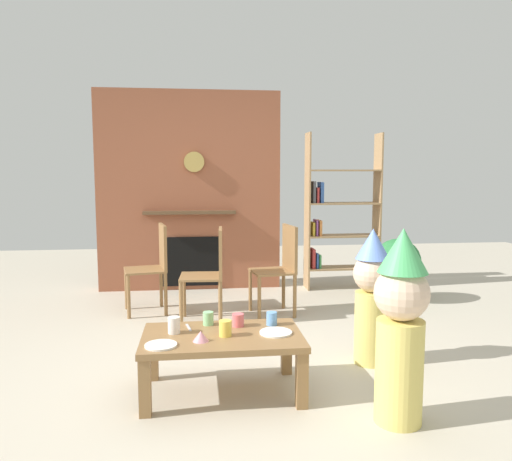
% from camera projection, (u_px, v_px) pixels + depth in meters
% --- Properties ---
extents(ground_plane, '(12.00, 12.00, 0.00)m').
position_uv_depth(ground_plane, '(242.00, 366.00, 3.70)').
color(ground_plane, '#BCB29E').
extents(brick_fireplace_feature, '(2.20, 0.28, 2.40)m').
position_uv_depth(brick_fireplace_feature, '(190.00, 192.00, 6.08)').
color(brick_fireplace_feature, '#935138').
rests_on(brick_fireplace_feature, ground_plane).
extents(bookshelf, '(0.90, 0.28, 1.90)m').
position_uv_depth(bookshelf, '(337.00, 217.00, 6.12)').
color(bookshelf, '#9E7A51').
rests_on(bookshelf, ground_plane).
extents(coffee_table, '(1.02, 0.62, 0.39)m').
position_uv_depth(coffee_table, '(222.00, 344.00, 3.21)').
color(coffee_table, olive).
rests_on(coffee_table, ground_plane).
extents(paper_cup_near_left, '(0.08, 0.08, 0.11)m').
position_uv_depth(paper_cup_near_left, '(174.00, 325.00, 3.22)').
color(paper_cup_near_left, silver).
rests_on(paper_cup_near_left, coffee_table).
extents(paper_cup_near_right, '(0.08, 0.08, 0.09)m').
position_uv_depth(paper_cup_near_right, '(238.00, 320.00, 3.37)').
color(paper_cup_near_right, '#E5666B').
rests_on(paper_cup_near_right, coffee_table).
extents(paper_cup_center, '(0.08, 0.08, 0.10)m').
position_uv_depth(paper_cup_center, '(225.00, 328.00, 3.17)').
color(paper_cup_center, '#F2CC4C').
rests_on(paper_cup_center, coffee_table).
extents(paper_cup_far_left, '(0.07, 0.07, 0.09)m').
position_uv_depth(paper_cup_far_left, '(272.00, 319.00, 3.40)').
color(paper_cup_far_left, '#669EE0').
rests_on(paper_cup_far_left, coffee_table).
extents(paper_cup_far_right, '(0.07, 0.07, 0.09)m').
position_uv_depth(paper_cup_far_right, '(208.00, 318.00, 3.40)').
color(paper_cup_far_right, '#8CD18C').
rests_on(paper_cup_far_right, coffee_table).
extents(paper_plate_front, '(0.19, 0.19, 0.01)m').
position_uv_depth(paper_plate_front, '(161.00, 345.00, 2.99)').
color(paper_plate_front, white).
rests_on(paper_plate_front, coffee_table).
extents(paper_plate_rear, '(0.21, 0.21, 0.01)m').
position_uv_depth(paper_plate_rear, '(276.00, 332.00, 3.23)').
color(paper_plate_rear, white).
rests_on(paper_plate_rear, coffee_table).
extents(birthday_cake_slice, '(0.10, 0.10, 0.06)m').
position_uv_depth(birthday_cake_slice, '(201.00, 336.00, 3.07)').
color(birthday_cake_slice, pink).
rests_on(birthday_cake_slice, coffee_table).
extents(table_fork, '(0.05, 0.15, 0.01)m').
position_uv_depth(table_fork, '(189.00, 327.00, 3.34)').
color(table_fork, silver).
rests_on(table_fork, coffee_table).
extents(child_with_cone_hat, '(0.31, 0.31, 1.12)m').
position_uv_depth(child_with_cone_hat, '(401.00, 322.00, 2.80)').
color(child_with_cone_hat, '#E0CC66').
rests_on(child_with_cone_hat, ground_plane).
extents(child_in_pink, '(0.28, 0.28, 1.02)m').
position_uv_depth(child_in_pink, '(372.00, 293.00, 3.70)').
color(child_in_pink, '#E0CC66').
rests_on(child_in_pink, ground_plane).
extents(dining_chair_left, '(0.47, 0.47, 0.90)m').
position_uv_depth(dining_chair_left, '(154.00, 263.00, 5.10)').
color(dining_chair_left, olive).
rests_on(dining_chair_left, ground_plane).
extents(dining_chair_middle, '(0.42, 0.42, 0.90)m').
position_uv_depth(dining_chair_middle, '(211.00, 269.00, 4.75)').
color(dining_chair_middle, olive).
rests_on(dining_chair_middle, ground_plane).
extents(dining_chair_right, '(0.45, 0.45, 0.90)m').
position_uv_depth(dining_chair_right, '(281.00, 264.00, 5.02)').
color(dining_chair_right, olive).
rests_on(dining_chair_right, ground_plane).
extents(potted_plant_tall, '(0.52, 0.52, 0.70)m').
position_uv_depth(potted_plant_tall, '(397.00, 265.00, 5.53)').
color(potted_plant_tall, '#9E5B42').
rests_on(potted_plant_tall, ground_plane).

